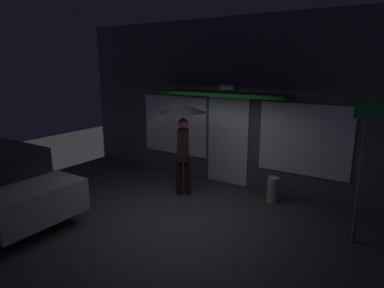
% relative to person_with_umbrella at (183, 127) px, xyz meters
% --- Properties ---
extents(ground_plane, '(18.00, 18.00, 0.00)m').
position_rel_person_with_umbrella_xyz_m(ground_plane, '(0.48, -0.89, -1.62)').
color(ground_plane, '#38353A').
extents(building_facade, '(9.13, 1.00, 4.09)m').
position_rel_person_with_umbrella_xyz_m(building_facade, '(0.48, 1.45, 0.40)').
color(building_facade, '#4C4C56').
rests_on(building_facade, ground).
extents(person_with_umbrella, '(1.03, 1.03, 2.12)m').
position_rel_person_with_umbrella_xyz_m(person_with_umbrella, '(0.00, 0.00, 0.00)').
color(person_with_umbrella, black).
rests_on(person_with_umbrella, ground).
extents(street_sign_post, '(0.40, 0.07, 2.54)m').
position_rel_person_with_umbrella_xyz_m(street_sign_post, '(3.68, -0.23, -0.19)').
color(street_sign_post, '#595B60').
rests_on(street_sign_post, ground).
extents(sidewalk_bollard, '(0.26, 0.26, 0.57)m').
position_rel_person_with_umbrella_xyz_m(sidewalk_bollard, '(1.92, 0.70, -1.34)').
color(sidewalk_bollard, '#9E998E').
rests_on(sidewalk_bollard, ground).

